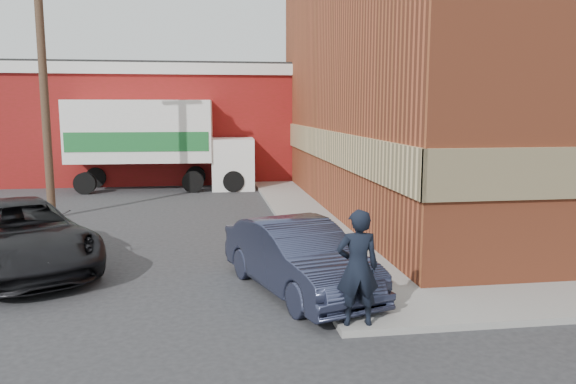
{
  "coord_description": "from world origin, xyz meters",
  "views": [
    {
      "loc": [
        -2.55,
        -9.85,
        3.55
      ],
      "look_at": [
        -0.77,
        2.04,
        1.73
      ],
      "focal_mm": 35.0,
      "sensor_mm": 36.0,
      "label": 1
    }
  ],
  "objects_px": {
    "man": "(358,268)",
    "suv_a": "(18,236)",
    "brick_building": "(517,75)",
    "utility_pole": "(43,69)",
    "warehouse": "(136,122)",
    "sedan": "(298,257)",
    "box_truck": "(159,138)"
  },
  "relations": [
    {
      "from": "man",
      "to": "suv_a",
      "type": "height_order",
      "value": "man"
    },
    {
      "from": "brick_building",
      "to": "utility_pole",
      "type": "relative_size",
      "value": 2.03
    },
    {
      "from": "utility_pole",
      "to": "man",
      "type": "height_order",
      "value": "utility_pole"
    },
    {
      "from": "warehouse",
      "to": "utility_pole",
      "type": "bearing_deg",
      "value": -97.77
    },
    {
      "from": "suv_a",
      "to": "warehouse",
      "type": "bearing_deg",
      "value": 59.72
    },
    {
      "from": "brick_building",
      "to": "sedan",
      "type": "bearing_deg",
      "value": -137.57
    },
    {
      "from": "sedan",
      "to": "box_truck",
      "type": "distance_m",
      "value": 14.95
    },
    {
      "from": "brick_building",
      "to": "man",
      "type": "height_order",
      "value": "brick_building"
    },
    {
      "from": "man",
      "to": "warehouse",
      "type": "bearing_deg",
      "value": -71.82
    },
    {
      "from": "warehouse",
      "to": "box_truck",
      "type": "distance_m",
      "value": 5.34
    },
    {
      "from": "box_truck",
      "to": "brick_building",
      "type": "bearing_deg",
      "value": -22.17
    },
    {
      "from": "sedan",
      "to": "box_truck",
      "type": "height_order",
      "value": "box_truck"
    },
    {
      "from": "brick_building",
      "to": "man",
      "type": "bearing_deg",
      "value": -129.51
    },
    {
      "from": "warehouse",
      "to": "man",
      "type": "xyz_separation_m",
      "value": [
        5.8,
        -21.55,
        -1.76
      ]
    },
    {
      "from": "brick_building",
      "to": "suv_a",
      "type": "xyz_separation_m",
      "value": [
        -15.14,
        -6.08,
        -3.92
      ]
    },
    {
      "from": "brick_building",
      "to": "utility_pole",
      "type": "height_order",
      "value": "brick_building"
    },
    {
      "from": "brick_building",
      "to": "box_truck",
      "type": "bearing_deg",
      "value": 155.44
    },
    {
      "from": "suv_a",
      "to": "man",
      "type": "bearing_deg",
      "value": -62.86
    },
    {
      "from": "sedan",
      "to": "man",
      "type": "bearing_deg",
      "value": -91.84
    },
    {
      "from": "sedan",
      "to": "warehouse",
      "type": "bearing_deg",
      "value": 86.78
    },
    {
      "from": "utility_pole",
      "to": "box_truck",
      "type": "distance_m",
      "value": 7.11
    },
    {
      "from": "man",
      "to": "sedan",
      "type": "distance_m",
      "value": 2.17
    },
    {
      "from": "brick_building",
      "to": "box_truck",
      "type": "xyz_separation_m",
      "value": [
        -12.96,
        5.92,
        -2.46
      ]
    },
    {
      "from": "brick_building",
      "to": "sedan",
      "type": "xyz_separation_m",
      "value": [
        -9.3,
        -8.5,
        -3.99
      ]
    },
    {
      "from": "warehouse",
      "to": "sedan",
      "type": "bearing_deg",
      "value": -75.07
    },
    {
      "from": "utility_pole",
      "to": "suv_a",
      "type": "height_order",
      "value": "utility_pole"
    },
    {
      "from": "utility_pole",
      "to": "box_truck",
      "type": "relative_size",
      "value": 1.14
    },
    {
      "from": "brick_building",
      "to": "warehouse",
      "type": "relative_size",
      "value": 1.12
    },
    {
      "from": "brick_building",
      "to": "warehouse",
      "type": "bearing_deg",
      "value": 142.8
    },
    {
      "from": "brick_building",
      "to": "sedan",
      "type": "relative_size",
      "value": 4.32
    },
    {
      "from": "warehouse",
      "to": "box_truck",
      "type": "bearing_deg",
      "value": -73.17
    },
    {
      "from": "man",
      "to": "utility_pole",
      "type": "bearing_deg",
      "value": -52.2
    }
  ]
}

